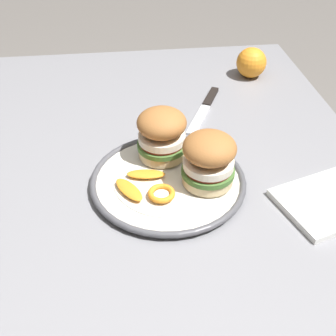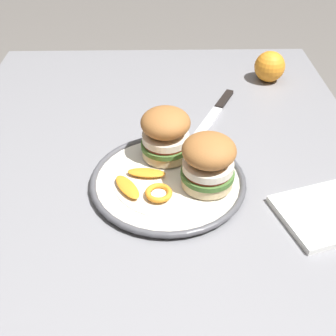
# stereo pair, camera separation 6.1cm
# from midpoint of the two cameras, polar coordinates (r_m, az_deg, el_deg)

# --- Properties ---
(dining_table) EXTENTS (1.34, 0.89, 0.77)m
(dining_table) POSITION_cam_midpoint_polar(r_m,az_deg,el_deg) (0.85, -3.37, -9.36)
(dining_table) COLOR gray
(dining_table) RESTS_ON ground
(dinner_plate) EXTENTS (0.29, 0.29, 0.02)m
(dinner_plate) POSITION_cam_midpoint_polar(r_m,az_deg,el_deg) (0.80, -2.20, -1.79)
(dinner_plate) COLOR silver
(dinner_plate) RESTS_ON dining_table
(sandwich_half_left) EXTENTS (0.13, 0.13, 0.10)m
(sandwich_half_left) POSITION_cam_midpoint_polar(r_m,az_deg,el_deg) (0.82, -2.97, 4.60)
(sandwich_half_left) COLOR beige
(sandwich_half_left) RESTS_ON dinner_plate
(sandwich_half_right) EXTENTS (0.13, 0.13, 0.10)m
(sandwich_half_right) POSITION_cam_midpoint_polar(r_m,az_deg,el_deg) (0.76, 3.15, 1.17)
(sandwich_half_right) COLOR beige
(sandwich_half_right) RESTS_ON dinner_plate
(orange_peel_curled) EXTENTS (0.05, 0.05, 0.01)m
(orange_peel_curled) POSITION_cam_midpoint_polar(r_m,az_deg,el_deg) (0.75, -3.21, -3.49)
(orange_peel_curled) COLOR orange
(orange_peel_curled) RESTS_ON dinner_plate
(orange_peel_strip_long) EXTENTS (0.08, 0.06, 0.01)m
(orange_peel_strip_long) POSITION_cam_midpoint_polar(r_m,az_deg,el_deg) (0.77, -7.51, -2.93)
(orange_peel_strip_long) COLOR orange
(orange_peel_strip_long) RESTS_ON dinner_plate
(orange_peel_strip_short) EXTENTS (0.04, 0.07, 0.01)m
(orange_peel_strip_short) POSITION_cam_midpoint_polar(r_m,az_deg,el_deg) (0.80, -5.15, -0.88)
(orange_peel_strip_short) COLOR orange
(orange_peel_strip_short) RESTS_ON dinner_plate
(whole_orange) EXTENTS (0.08, 0.08, 0.08)m
(whole_orange) POSITION_cam_midpoint_polar(r_m,az_deg,el_deg) (1.19, 9.56, 13.65)
(whole_orange) COLOR orange
(whole_orange) RESTS_ON dining_table
(table_knife) EXTENTS (0.21, 0.11, 0.01)m
(table_knife) POSITION_cam_midpoint_polar(r_m,az_deg,el_deg) (1.04, 3.32, 8.07)
(table_knife) COLOR silver
(table_knife) RESTS_ON dining_table
(folded_napkin) EXTENTS (0.18, 0.21, 0.01)m
(folded_napkin) POSITION_cam_midpoint_polar(r_m,az_deg,el_deg) (0.80, 18.64, -4.33)
(folded_napkin) COLOR white
(folded_napkin) RESTS_ON dining_table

